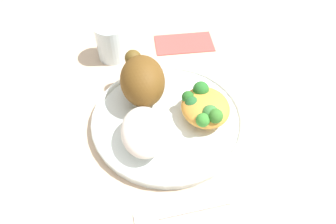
# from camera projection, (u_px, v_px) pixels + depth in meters

# --- Properties ---
(ground_plane) EXTENTS (2.00, 2.00, 0.00)m
(ground_plane) POSITION_uv_depth(u_px,v_px,m) (168.00, 123.00, 0.57)
(ground_plane) COLOR beige
(plate) EXTENTS (0.27, 0.27, 0.02)m
(plate) POSITION_uv_depth(u_px,v_px,m) (168.00, 119.00, 0.56)
(plate) COLOR white
(plate) RESTS_ON ground_plane
(roasted_chicken) EXTENTS (0.11, 0.08, 0.08)m
(roasted_chicken) POSITION_uv_depth(u_px,v_px,m) (142.00, 80.00, 0.56)
(roasted_chicken) COLOR brown
(roasted_chicken) RESTS_ON plate
(rice_pile) EXTENTS (0.10, 0.07, 0.04)m
(rice_pile) POSITION_uv_depth(u_px,v_px,m) (144.00, 132.00, 0.51)
(rice_pile) COLOR white
(rice_pile) RESTS_ON plate
(mac_cheese_with_broccoli) EXTENTS (0.09, 0.08, 0.05)m
(mac_cheese_with_broccoli) POSITION_uv_depth(u_px,v_px,m) (204.00, 106.00, 0.54)
(mac_cheese_with_broccoli) COLOR gold
(mac_cheese_with_broccoli) RESTS_ON plate
(fork) EXTENTS (0.03, 0.14, 0.01)m
(fork) POSITION_uv_depth(u_px,v_px,m) (177.00, 213.00, 0.46)
(fork) COLOR #B2B2B7
(fork) RESTS_ON ground_plane
(water_glass) EXTENTS (0.06, 0.06, 0.08)m
(water_glass) POSITION_uv_depth(u_px,v_px,m) (111.00, 42.00, 0.66)
(water_glass) COLOR silver
(water_glass) RESTS_ON ground_plane
(napkin) EXTENTS (0.07, 0.13, 0.00)m
(napkin) POSITION_uv_depth(u_px,v_px,m) (184.00, 43.00, 0.72)
(napkin) COLOR #DB4C47
(napkin) RESTS_ON ground_plane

